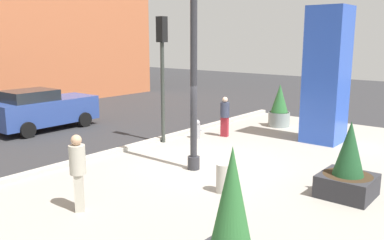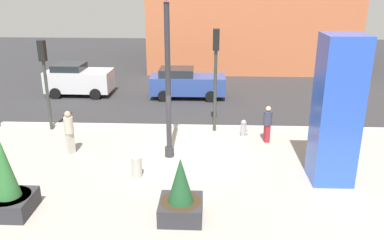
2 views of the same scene
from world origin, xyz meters
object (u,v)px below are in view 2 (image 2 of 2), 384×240
(concrete_bollard, at_px, (137,167))
(traffic_light_far_side, at_px, (216,64))
(potted_plant_near_left, at_px, (8,188))
(pedestrian_on_sidewalk, at_px, (69,130))
(lamp_post, at_px, (168,82))
(art_pillar_blue, at_px, (337,111))
(fire_hydrant, at_px, (243,128))
(car_passing_lane, at_px, (186,83))
(traffic_light_corner, at_px, (45,70))
(potted_plant_near_right, at_px, (348,131))
(car_far_lane, at_px, (79,79))
(pedestrian_crossing, at_px, (268,122))
(potted_plant_mid_plaza, at_px, (181,196))

(concrete_bollard, distance_m, traffic_light_far_side, 6.07)
(potted_plant_near_left, height_order, pedestrian_on_sidewalk, potted_plant_near_left)
(lamp_post, relative_size, art_pillar_blue, 1.23)
(fire_hydrant, bearing_deg, car_passing_lane, 115.43)
(traffic_light_far_side, height_order, traffic_light_corner, traffic_light_far_side)
(potted_plant_near_right, height_order, car_far_lane, car_far_lane)
(pedestrian_on_sidewalk, bearing_deg, lamp_post, -1.59)
(fire_hydrant, distance_m, traffic_light_corner, 9.17)
(art_pillar_blue, bearing_deg, traffic_light_far_side, 130.53)
(potted_plant_near_left, bearing_deg, pedestrian_crossing, 35.43)
(car_passing_lane, bearing_deg, fire_hydrant, -64.57)
(traffic_light_corner, relative_size, pedestrian_crossing, 2.58)
(art_pillar_blue, distance_m, traffic_light_corner, 12.29)
(traffic_light_far_side, relative_size, pedestrian_on_sidewalk, 2.60)
(potted_plant_mid_plaza, relative_size, traffic_light_far_side, 0.41)
(pedestrian_crossing, bearing_deg, traffic_light_corner, 173.65)
(art_pillar_blue, bearing_deg, car_passing_lane, 118.79)
(fire_hydrant, bearing_deg, potted_plant_near_left, -138.30)
(lamp_post, height_order, art_pillar_blue, lamp_post)
(traffic_light_far_side, xyz_separation_m, pedestrian_on_sidewalk, (-5.73, -2.82, -2.10))
(potted_plant_mid_plaza, distance_m, traffic_light_corner, 9.81)
(lamp_post, distance_m, traffic_light_corner, 6.40)
(art_pillar_blue, xyz_separation_m, pedestrian_crossing, (-1.70, 3.33, -1.61))
(traffic_light_far_side, xyz_separation_m, car_passing_lane, (-1.62, 5.50, -2.22))
(fire_hydrant, bearing_deg, concrete_bollard, -134.65)
(potted_plant_mid_plaza, relative_size, pedestrian_crossing, 1.19)
(potted_plant_near_left, distance_m, car_far_lane, 13.09)
(potted_plant_mid_plaza, height_order, potted_plant_near_right, potted_plant_mid_plaza)
(art_pillar_blue, distance_m, potted_plant_mid_plaza, 5.86)
(potted_plant_near_right, distance_m, car_far_lane, 15.53)
(potted_plant_mid_plaza, height_order, car_far_lane, potted_plant_mid_plaza)
(car_far_lane, bearing_deg, concrete_bollard, -62.91)
(potted_plant_near_right, bearing_deg, potted_plant_near_left, -155.73)
(fire_hydrant, bearing_deg, traffic_light_corner, 177.19)
(art_pillar_blue, xyz_separation_m, car_passing_lane, (-5.54, 10.08, -1.62))
(lamp_post, xyz_separation_m, traffic_light_corner, (-5.77, 2.76, -0.21))
(potted_plant_near_left, relative_size, fire_hydrant, 3.10)
(potted_plant_near_right, relative_size, car_passing_lane, 0.43)
(lamp_post, height_order, fire_hydrant, lamp_post)
(car_passing_lane, xyz_separation_m, pedestrian_crossing, (3.84, -6.75, 0.01))
(potted_plant_near_right, relative_size, concrete_bollard, 2.50)
(art_pillar_blue, distance_m, car_far_lane, 15.94)
(potted_plant_near_left, xyz_separation_m, pedestrian_crossing, (8.29, 5.89, 0.04))
(potted_plant_near_right, xyz_separation_m, car_far_lane, (-13.43, 7.79, 0.12))
(fire_hydrant, distance_m, traffic_light_far_side, 3.07)
(traffic_light_far_side, height_order, car_passing_lane, traffic_light_far_side)
(car_far_lane, bearing_deg, pedestrian_on_sidewalk, -74.56)
(traffic_light_far_side, xyz_separation_m, pedestrian_crossing, (2.21, -1.25, -2.21))
(fire_hydrant, height_order, traffic_light_corner, traffic_light_corner)
(traffic_light_corner, bearing_deg, art_pillar_blue, -21.05)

